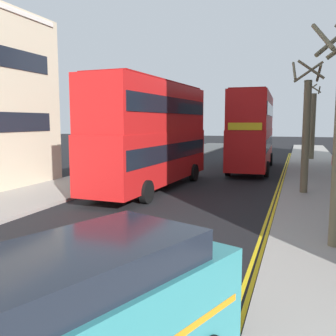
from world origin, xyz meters
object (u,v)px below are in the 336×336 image
object	(u,v)px
taxi_minivan	(69,334)
pedestrian_far	(335,165)
double_decker_bus_away	(152,132)
keep_left_bollard	(4,277)
double_decker_bus_oncoming	(252,129)

from	to	relation	value
taxi_minivan	pedestrian_far	bearing A→B (deg)	77.63
taxi_minivan	pedestrian_far	xyz separation A→B (m)	(4.55, 20.75, -0.08)
double_decker_bus_away	pedestrian_far	size ratio (longest dim) A/B	6.73
keep_left_bollard	double_decker_bus_oncoming	world-z (taller)	double_decker_bus_oncoming
keep_left_bollard	pedestrian_far	world-z (taller)	pedestrian_far
double_decker_bus_away	taxi_minivan	xyz separation A→B (m)	(4.84, -14.80, -1.96)
taxi_minivan	keep_left_bollard	bearing A→B (deg)	145.44
double_decker_bus_oncoming	double_decker_bus_away	bearing A→B (deg)	-112.61
double_decker_bus_away	pedestrian_far	xyz separation A→B (m)	(9.39, 5.94, -2.04)
pedestrian_far	double_decker_bus_oncoming	bearing A→B (deg)	144.71
double_decker_bus_oncoming	pedestrian_far	distance (m)	6.85
keep_left_bollard	double_decker_bus_oncoming	distance (m)	22.84
double_decker_bus_away	double_decker_bus_oncoming	bearing A→B (deg)	67.39
double_decker_bus_oncoming	pedestrian_far	size ratio (longest dim) A/B	6.72
double_decker_bus_away	pedestrian_far	bearing A→B (deg)	32.32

